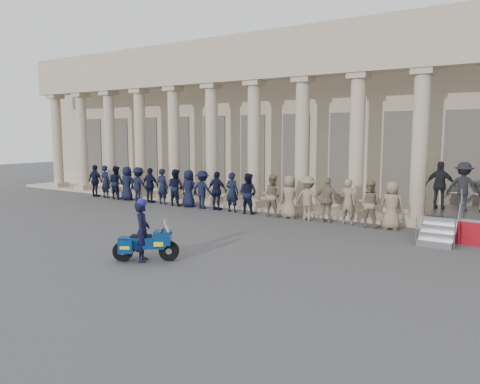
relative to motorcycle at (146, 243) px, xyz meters
name	(u,v)px	position (x,y,z in m)	size (l,w,h in m)	color
ground	(164,244)	(-1.09, 1.92, -0.54)	(90.00, 90.00, 0.00)	#424244
building	(333,120)	(-1.09, 16.66, 3.98)	(40.00, 12.50, 9.00)	tan
officer_rank	(214,191)	(-3.93, 8.63, 0.41)	(18.48, 0.72, 1.91)	black
motorcycle	(146,243)	(0.00, 0.00, 0.00)	(1.67, 1.37, 1.26)	black
rider	(142,230)	(-0.09, -0.06, 0.39)	(0.73, 0.78, 1.88)	black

